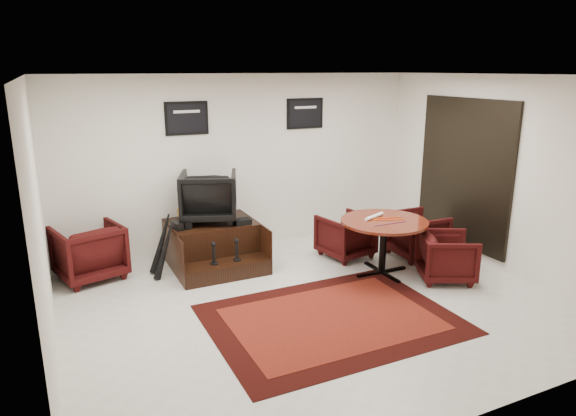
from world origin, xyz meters
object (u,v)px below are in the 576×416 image
object	(u,v)px
shine_chair	(209,194)
table_chair_back	(346,233)
table_chair_corner	(447,255)
meeting_table	(384,227)
shine_podium	(213,245)
armchair_side	(89,249)
table_chair_window	(417,232)

from	to	relation	value
shine_chair	table_chair_back	bearing A→B (deg)	-178.18
table_chair_back	table_chair_corner	size ratio (longest dim) A/B	1.01
meeting_table	table_chair_back	size ratio (longest dim) A/B	1.65
table_chair_back	meeting_table	bearing A→B (deg)	86.89
shine_podium	shine_chair	world-z (taller)	shine_chair
armchair_side	table_chair_corner	bearing A→B (deg)	138.70
table_chair_window	table_chair_corner	xyz separation A→B (m)	(-0.23, -0.93, -0.02)
meeting_table	table_chair_window	world-z (taller)	meeting_table
armchair_side	table_chair_corner	distance (m)	5.01
shine_podium	table_chair_corner	bearing A→B (deg)	-35.06
shine_chair	table_chair_corner	world-z (taller)	shine_chair
armchair_side	shine_podium	bearing A→B (deg)	156.54
table_chair_window	table_chair_corner	bearing A→B (deg)	167.35
shine_podium	table_chair_back	distance (m)	2.06
shine_podium	meeting_table	distance (m)	2.54
shine_podium	table_chair_corner	distance (m)	3.38
meeting_table	armchair_side	bearing A→B (deg)	157.01
shine_podium	table_chair_corner	xyz separation A→B (m)	(2.77, -1.94, 0.06)
meeting_table	table_chair_corner	xyz separation A→B (m)	(0.68, -0.57, -0.34)
armchair_side	table_chair_window	size ratio (longest dim) A/B	1.11
shine_podium	table_chair_back	bearing A→B (deg)	-15.06
shine_podium	meeting_table	size ratio (longest dim) A/B	1.07
table_chair_window	table_chair_corner	size ratio (longest dim) A/B	1.06
shine_chair	table_chair_corner	bearing A→B (deg)	163.59
armchair_side	table_chair_window	distance (m)	4.90
shine_chair	meeting_table	xyz separation A→B (m)	(2.09, -1.51, -0.36)
shine_podium	armchair_side	distance (m)	1.75
shine_podium	table_chair_back	size ratio (longest dim) A/B	1.76
shine_chair	table_chair_corner	distance (m)	3.53
shine_chair	armchair_side	world-z (taller)	shine_chair
table_chair_window	table_chair_back	bearing A→B (deg)	66.20
table_chair_window	shine_chair	bearing A→B (deg)	70.42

